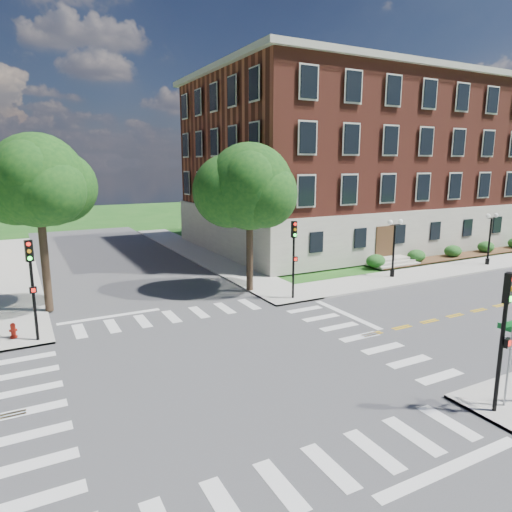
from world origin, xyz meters
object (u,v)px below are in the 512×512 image
twin_lamp_east (490,236)px  street_sign_pole (511,346)px  traffic_signal_ne (294,249)px  traffic_signal_se (504,325)px  twin_lamp_west (394,245)px  fire_hydrant (13,331)px  traffic_signal_nw (32,277)px

twin_lamp_east → street_sign_pole: size_ratio=1.36×
traffic_signal_ne → street_sign_pole: size_ratio=1.55×
traffic_signal_ne → traffic_signal_se: bearing=-94.2°
traffic_signal_se → traffic_signal_ne: same height
twin_lamp_west → twin_lamp_east: (9.97, -0.58, 0.00)m
traffic_signal_se → twin_lamp_west: traffic_signal_se is taller
twin_lamp_east → traffic_signal_se: bearing=-143.8°
traffic_signal_se → fire_hydrant: (-14.33, 15.00, -2.72)m
traffic_signal_se → traffic_signal_ne: (1.05, 14.34, 0.00)m
traffic_signal_se → fire_hydrant: traffic_signal_se is taller
twin_lamp_west → twin_lamp_east: same height
traffic_signal_nw → street_sign_pole: traffic_signal_nw is taller
street_sign_pole → traffic_signal_ne: bearing=88.3°
traffic_signal_nw → street_sign_pole: bearing=-45.3°
traffic_signal_nw → street_sign_pole: size_ratio=1.55×
twin_lamp_east → twin_lamp_west: bearing=176.7°
fire_hydrant → traffic_signal_ne: bearing=-2.4°
twin_lamp_west → street_sign_pole: (-9.85, -15.48, -0.21)m
twin_lamp_east → fire_hydrant: size_ratio=5.64×
twin_lamp_west → twin_lamp_east: 9.98m
traffic_signal_se → street_sign_pole: bearing=6.7°
twin_lamp_west → traffic_signal_se: bearing=-123.9°
traffic_signal_ne → traffic_signal_nw: (-14.38, -0.18, 0.00)m
traffic_signal_nw → twin_lamp_east: size_ratio=1.13×
traffic_signal_nw → twin_lamp_east: traffic_signal_nw is taller
twin_lamp_west → traffic_signal_nw: bearing=-176.7°
traffic_signal_se → traffic_signal_nw: bearing=133.3°
traffic_signal_nw → twin_lamp_west: traffic_signal_nw is taller
traffic_signal_nw → twin_lamp_east: bearing=1.4°
traffic_signal_nw → fire_hydrant: traffic_signal_nw is taller
traffic_signal_ne → twin_lamp_east: (19.38, 0.63, -0.66)m
traffic_signal_nw → traffic_signal_se: bearing=-46.7°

